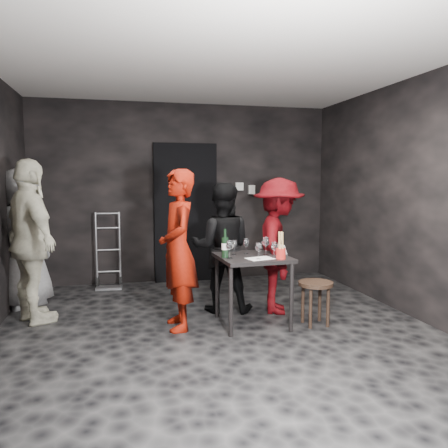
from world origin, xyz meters
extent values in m
cube|color=black|center=(0.00, 0.00, 0.00)|extent=(4.50, 5.00, 0.02)
cube|color=silver|center=(0.00, 0.00, 2.70)|extent=(4.50, 5.00, 0.02)
cube|color=black|center=(0.00, 2.50, 1.35)|extent=(4.50, 0.04, 2.70)
cube|color=black|center=(0.00, -2.50, 1.35)|extent=(4.50, 0.04, 2.70)
cube|color=black|center=(2.25, 0.00, 1.35)|extent=(0.04, 5.00, 2.70)
cube|color=black|center=(0.00, 2.44, 1.05)|extent=(0.95, 0.10, 2.10)
cube|color=#B7B7B2|center=(0.85, 2.45, 1.45)|extent=(0.12, 0.06, 0.12)
cube|color=#B7B7B2|center=(1.05, 2.45, 1.40)|extent=(0.10, 0.06, 0.14)
cylinder|color=#B2B2B7|center=(-1.32, 2.30, 0.55)|extent=(0.03, 0.03, 1.09)
cylinder|color=#B2B2B7|center=(-0.99, 2.30, 0.55)|extent=(0.03, 0.03, 1.09)
cube|color=#B2B2B7|center=(-1.15, 2.19, 0.01)|extent=(0.36, 0.20, 0.03)
cylinder|color=black|center=(-1.32, 2.33, 0.08)|extent=(0.04, 0.16, 0.16)
cylinder|color=black|center=(-0.99, 2.33, 0.08)|extent=(0.04, 0.16, 0.16)
cube|color=black|center=(0.40, 0.26, 0.73)|extent=(0.72, 0.72, 0.04)
cylinder|color=black|center=(0.08, -0.06, 0.35)|extent=(0.04, 0.04, 0.71)
cylinder|color=black|center=(0.72, -0.06, 0.35)|extent=(0.04, 0.04, 0.71)
cylinder|color=black|center=(0.08, 0.58, 0.35)|extent=(0.04, 0.04, 0.71)
cylinder|color=black|center=(0.72, 0.58, 0.35)|extent=(0.04, 0.04, 0.71)
cylinder|color=#36261E|center=(1.06, 0.08, 0.45)|extent=(0.37, 0.37, 0.04)
cylinder|color=#36261E|center=(1.16, 0.18, 0.21)|extent=(0.04, 0.04, 0.41)
cylinder|color=#36261E|center=(0.96, 0.18, 0.21)|extent=(0.04, 0.04, 0.41)
cylinder|color=#36261E|center=(0.96, -0.02, 0.21)|extent=(0.04, 0.04, 0.41)
cylinder|color=#36261E|center=(1.16, -0.02, 0.21)|extent=(0.04, 0.04, 0.41)
imported|color=maroon|center=(-0.38, 0.32, 0.93)|extent=(0.48, 0.70, 1.86)
imported|color=black|center=(0.19, 0.81, 0.77)|extent=(0.83, 0.60, 1.54)
imported|color=#3E0206|center=(0.83, 0.62, 0.83)|extent=(0.80, 1.18, 1.66)
imported|color=beige|center=(-1.91, 0.86, 1.06)|extent=(1.16, 1.37, 2.12)
imported|color=gray|center=(-2.12, 1.52, 0.97)|extent=(1.05, 1.03, 1.95)
cube|color=white|center=(0.43, 0.07, 0.75)|extent=(0.31, 0.24, 0.00)
cylinder|color=black|center=(0.09, 0.23, 0.86)|extent=(0.07, 0.07, 0.21)
cylinder|color=black|center=(0.09, 0.23, 1.01)|extent=(0.03, 0.03, 0.09)
cylinder|color=white|center=(0.09, 0.23, 0.87)|extent=(0.07, 0.07, 0.07)
cylinder|color=red|center=(0.63, 0.01, 0.80)|extent=(0.10, 0.10, 0.11)
camera|label=1|loc=(-0.95, -4.15, 1.56)|focal=35.00mm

